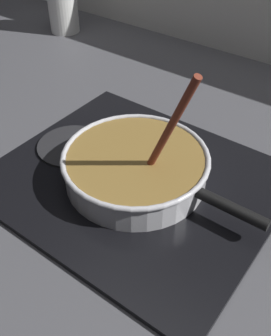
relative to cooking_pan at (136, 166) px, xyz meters
name	(u,v)px	position (x,y,z in m)	size (l,w,h in m)	color
ground	(90,205)	(-0.05, -0.09, -0.07)	(2.40, 1.60, 0.04)	#4C4C51
hob_plate	(135,181)	(0.00, 0.00, -0.04)	(0.56, 0.48, 0.01)	black
burner_ring	(136,178)	(0.00, 0.00, -0.03)	(0.19, 0.19, 0.01)	#592D0C
spare_burner	(71,146)	(-0.18, 0.00, -0.03)	(0.15, 0.15, 0.01)	#262628
cooking_pan	(136,166)	(0.00, 0.00, 0.00)	(0.43, 0.30, 0.28)	silver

